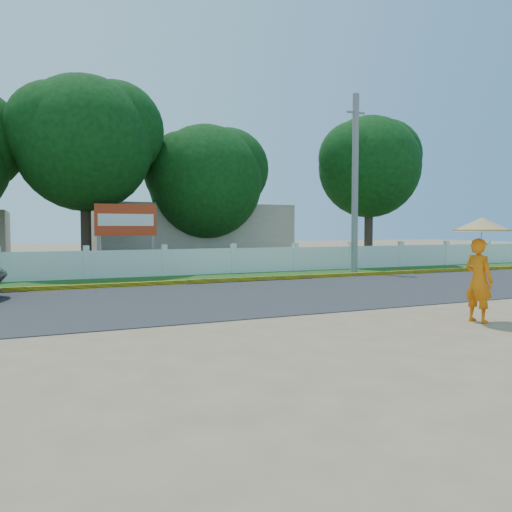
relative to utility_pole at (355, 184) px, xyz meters
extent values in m
plane|color=#9E8460|center=(-8.00, -9.47, -3.87)|extent=(120.00, 120.00, 0.00)
cube|color=#38383A|center=(-8.00, -4.97, -3.86)|extent=(60.00, 7.00, 0.02)
cube|color=#2D601E|center=(-8.00, 0.28, -3.85)|extent=(60.00, 3.50, 0.03)
cube|color=yellow|center=(-8.00, -1.42, -3.79)|extent=(40.00, 0.18, 0.16)
cube|color=silver|center=(-8.00, 1.73, -3.32)|extent=(40.00, 0.10, 1.10)
cube|color=#B7AD99|center=(-5.00, 8.53, -2.27)|extent=(10.00, 6.00, 3.20)
cylinder|color=gray|center=(0.00, 0.00, 0.00)|extent=(0.28, 0.28, 7.73)
imported|color=orange|center=(-4.35, -10.64, -2.99)|extent=(0.47, 0.67, 1.75)
cylinder|color=#949499|center=(-4.30, -10.64, -2.32)|extent=(0.02, 0.02, 1.13)
cone|color=tan|center=(-4.30, -10.64, -1.84)|extent=(1.20, 1.20, 0.29)
cylinder|color=gray|center=(-10.42, 2.83, -2.87)|extent=(0.12, 0.12, 2.00)
cylinder|color=gray|center=(-8.22, 2.83, -2.87)|extent=(0.12, 0.12, 2.00)
cube|color=red|center=(-9.32, 2.83, -1.57)|extent=(2.50, 0.12, 1.30)
cube|color=silver|center=(-9.32, 2.77, -1.57)|extent=(2.25, 0.02, 0.49)
cylinder|color=#473828|center=(-4.90, 5.79, -2.51)|extent=(0.44, 0.44, 2.71)
sphere|color=#104713|center=(-4.90, 5.79, 0.40)|extent=(5.66, 5.66, 5.66)
cylinder|color=#473828|center=(3.31, 3.47, -2.01)|extent=(0.44, 0.44, 3.71)
sphere|color=#104713|center=(3.31, 3.47, 1.29)|extent=(5.28, 5.28, 5.28)
cylinder|color=#473828|center=(-10.75, 4.46, -1.88)|extent=(0.44, 0.44, 3.97)
sphere|color=#104713|center=(-10.75, 4.46, 1.69)|extent=(5.77, 5.77, 5.77)
camera|label=1|loc=(-12.72, -18.18, -1.92)|focal=35.00mm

